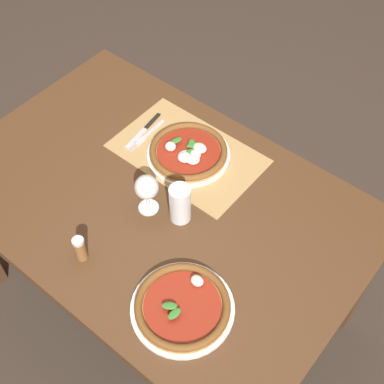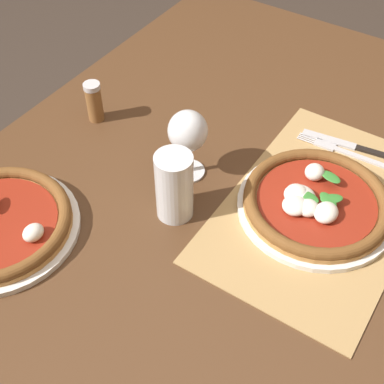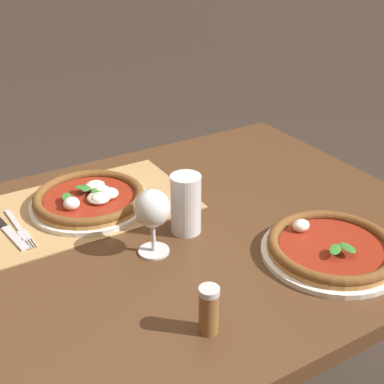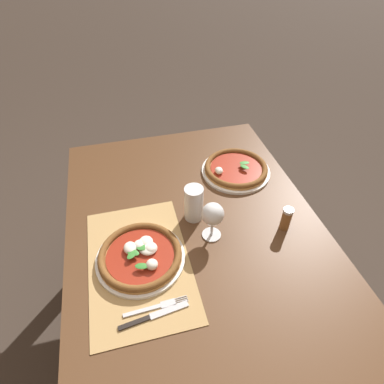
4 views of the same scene
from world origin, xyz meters
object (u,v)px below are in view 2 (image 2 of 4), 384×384
Objects in this scene: pepper_shaker at (94,102)px; pizza_near at (315,202)px; wine_glass at (188,134)px; fork at (340,150)px; knife at (350,146)px; pint_glass at (174,187)px.

pizza_near is at bearing -88.68° from pepper_shaker.
pizza_near is 0.28m from wine_glass.
fork is 0.03m from knife.
pepper_shaker is at bearing 66.25° from pint_glass.
pint_glass is 0.35m from pepper_shaker.
pizza_near reaches higher than knife.
pepper_shaker is at bearing 111.05° from fork.
fork is at bearing -31.07° from pint_glass.
pepper_shaker is (0.03, 0.28, -0.06)m from wine_glass.
wine_glass is at bearing 133.53° from fork.
pizza_near is 2.10× the size of pint_glass.
wine_glass is at bearing 20.54° from pint_glass.
pint_glass is 0.72× the size of fork.
wine_glass is 1.60× the size of pepper_shaker.
pint_glass reaches higher than pizza_near.
pizza_near is 1.52× the size of fork.
knife is (0.03, -0.01, 0.00)m from fork.
pint_glass is 0.40m from fork.
pepper_shaker is (-0.01, 0.54, 0.03)m from pizza_near.
pepper_shaker is at bearing 83.38° from wine_glass.
fork is (0.23, -0.24, -0.10)m from wine_glass.
knife is at bearing -30.56° from pint_glass.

